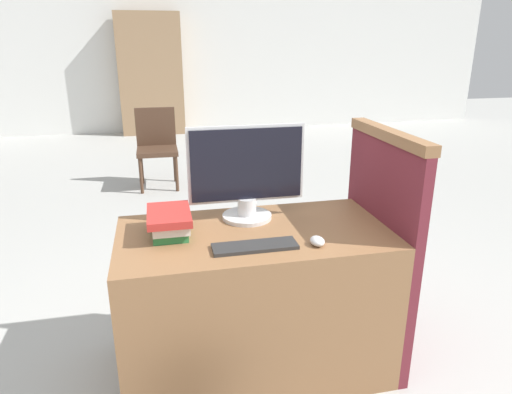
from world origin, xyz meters
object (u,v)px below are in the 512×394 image
(book_stack, at_px, (170,222))
(mouse, at_px, (317,241))
(monitor, at_px, (247,174))
(keyboard, at_px, (255,246))
(far_chair, at_px, (157,143))

(book_stack, bearing_deg, mouse, -21.37)
(monitor, bearing_deg, keyboard, -96.04)
(keyboard, bearing_deg, book_stack, 148.52)
(mouse, height_order, far_chair, far_chair)
(mouse, bearing_deg, book_stack, 158.63)
(mouse, relative_size, book_stack, 0.30)
(mouse, bearing_deg, keyboard, 173.85)
(monitor, relative_size, mouse, 6.76)
(mouse, xyz_separation_m, far_chair, (-0.65, 3.44, -0.27))
(keyboard, distance_m, mouse, 0.27)
(monitor, xyz_separation_m, keyboard, (-0.04, -0.35, -0.22))
(keyboard, bearing_deg, far_chair, 96.37)
(keyboard, bearing_deg, monitor, 83.96)
(keyboard, height_order, book_stack, book_stack)
(monitor, distance_m, keyboard, 0.41)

